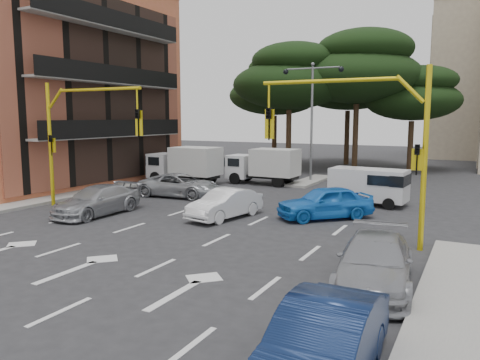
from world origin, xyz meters
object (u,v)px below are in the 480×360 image
object	(u,v)px
signal_mast_right	(369,131)
car_silver_parked	(375,262)
signal_mast_left	(76,127)
car_white_hatch	(225,204)
street_lamp_center	(312,101)
box_truck_a	(184,165)
car_silver_cross_a	(180,185)
van_white	(368,186)
car_navy_parked	(323,345)
car_silver_wagon	(97,200)
box_truck_b	(263,166)
car_blue_compact	(325,202)

from	to	relation	value
signal_mast_right	car_silver_parked	size ratio (longest dim) A/B	1.32
signal_mast_left	car_white_hatch	size ratio (longest dim) A/B	1.56
street_lamp_center	car_white_hatch	xyz separation A→B (m)	(0.47, -12.67, -4.79)
signal_mast_right	box_truck_a	size ratio (longest dim) A/B	1.21
signal_mast_left	car_white_hatch	xyz separation A→B (m)	(7.28, 1.34, -3.25)
street_lamp_center	box_truck_a	xyz separation A→B (m)	(-7.12, -4.61, -4.21)
car_white_hatch	box_truck_a	size ratio (longest dim) A/B	0.78
signal_mast_right	car_silver_cross_a	size ratio (longest dim) A/B	1.31
van_white	box_truck_a	distance (m)	12.56
signal_mast_right	car_white_hatch	world-z (taller)	signal_mast_right
car_white_hatch	car_navy_parked	world-z (taller)	car_navy_parked
car_silver_cross_a	signal_mast_right	bearing A→B (deg)	-118.41
car_silver_cross_a	van_white	bearing A→B (deg)	-80.61
car_white_hatch	box_truck_a	xyz separation A→B (m)	(-7.59, 8.06, 0.59)
car_silver_wagon	car_navy_parked	distance (m)	15.54
van_white	signal_mast_right	bearing A→B (deg)	16.07
signal_mast_right	signal_mast_left	world-z (taller)	same
signal_mast_right	car_silver_parked	xyz separation A→B (m)	(1.15, -4.11, -3.23)
car_silver_cross_a	van_white	size ratio (longest dim) A/B	1.24
car_silver_cross_a	box_truck_a	bearing A→B (deg)	26.96
box_truck_a	signal_mast_left	bearing A→B (deg)	-177.45
car_white_hatch	signal_mast_right	bearing A→B (deg)	-1.24
box_truck_a	box_truck_b	distance (m)	5.17
box_truck_b	car_silver_wagon	bearing A→B (deg)	168.72
street_lamp_center	car_silver_wagon	distance (m)	16.23
car_white_hatch	car_silver_parked	bearing A→B (deg)	-25.40
car_blue_compact	signal_mast_left	bearing A→B (deg)	-117.18
box_truck_b	car_navy_parked	bearing A→B (deg)	-152.38
car_silver_parked	car_white_hatch	bearing A→B (deg)	136.16
signal_mast_right	car_white_hatch	size ratio (longest dim) A/B	1.56
car_silver_wagon	signal_mast_right	bearing A→B (deg)	3.78
street_lamp_center	signal_mast_left	bearing A→B (deg)	-115.91
signal_mast_right	signal_mast_left	xyz separation A→B (m)	(-13.61, 0.00, 0.00)
signal_mast_left	car_silver_wagon	world-z (taller)	signal_mast_left
street_lamp_center	car_white_hatch	size ratio (longest dim) A/B	2.02
car_silver_cross_a	car_white_hatch	bearing A→B (deg)	-131.17
car_blue_compact	car_silver_cross_a	bearing A→B (deg)	-144.81
signal_mast_left	street_lamp_center	size ratio (longest dim) A/B	0.77
car_white_hatch	box_truck_a	distance (m)	11.09
signal_mast_left	car_white_hatch	world-z (taller)	signal_mast_left
street_lamp_center	car_silver_cross_a	distance (m)	11.11
street_lamp_center	car_blue_compact	world-z (taller)	street_lamp_center
street_lamp_center	box_truck_a	world-z (taller)	street_lamp_center
street_lamp_center	car_silver_wagon	bearing A→B (deg)	-108.77
street_lamp_center	box_truck_b	world-z (taller)	street_lamp_center
car_white_hatch	car_silver_cross_a	bearing A→B (deg)	153.88
car_white_hatch	box_truck_b	distance (m)	10.67
signal_mast_left	car_blue_compact	world-z (taller)	signal_mast_left
car_navy_parked	van_white	world-z (taller)	van_white
van_white	box_truck_a	size ratio (longest dim) A/B	0.75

